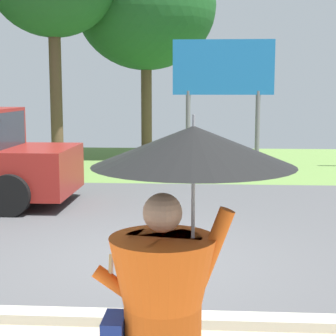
# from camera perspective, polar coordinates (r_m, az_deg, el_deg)

# --- Properties ---
(ground_plane) EXTENTS (40.00, 22.00, 0.20)m
(ground_plane) POSITION_cam_1_polar(r_m,az_deg,el_deg) (10.37, -0.98, -4.75)
(ground_plane) COLOR #4C4C4F
(monk_pedestrian) EXTENTS (1.13, 1.11, 2.13)m
(monk_pedestrian) POSITION_cam_1_polar(r_m,az_deg,el_deg) (3.20, 0.30, -12.33)
(monk_pedestrian) COLOR #E55B19
(monk_pedestrian) RESTS_ON ground_plane
(roadside_billboard) EXTENTS (2.60, 0.12, 3.50)m
(roadside_billboard) POSITION_cam_1_polar(r_m,az_deg,el_deg) (14.56, 5.68, 9.23)
(roadside_billboard) COLOR slate
(roadside_billboard) RESTS_ON ground_plane
(tree_right_mid) EXTENTS (4.59, 4.59, 7.03)m
(tree_right_mid) POSITION_cam_1_polar(r_m,az_deg,el_deg) (18.96, -2.27, 16.23)
(tree_right_mid) COLOR brown
(tree_right_mid) RESTS_ON ground_plane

